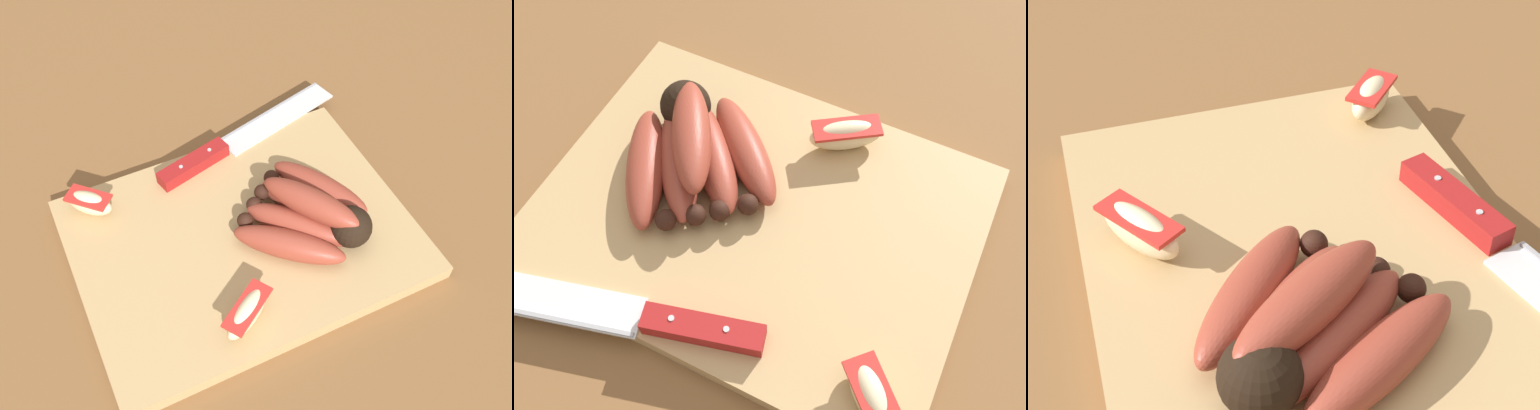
% 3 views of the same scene
% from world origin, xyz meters
% --- Properties ---
extents(ground_plane, '(6.00, 6.00, 0.00)m').
position_xyz_m(ground_plane, '(0.00, 0.00, 0.00)').
color(ground_plane, brown).
extents(cutting_board, '(0.39, 0.30, 0.02)m').
position_xyz_m(cutting_board, '(0.01, 0.02, 0.01)').
color(cutting_board, tan).
rests_on(cutting_board, ground_plane).
extents(banana_bunch, '(0.18, 0.18, 0.06)m').
position_xyz_m(banana_bunch, '(0.09, -0.01, 0.04)').
color(banana_bunch, black).
rests_on(banana_bunch, cutting_board).
extents(chefs_knife, '(0.28, 0.10, 0.02)m').
position_xyz_m(chefs_knife, '(0.05, 0.15, 0.03)').
color(chefs_knife, silver).
rests_on(chefs_knife, cutting_board).
extents(apple_wedge_near, '(0.06, 0.06, 0.03)m').
position_xyz_m(apple_wedge_near, '(-0.14, 0.13, 0.04)').
color(apple_wedge_near, beige).
rests_on(apple_wedge_near, cutting_board).
extents(apple_wedge_middle, '(0.07, 0.06, 0.03)m').
position_xyz_m(apple_wedge_middle, '(-0.03, -0.09, 0.04)').
color(apple_wedge_middle, beige).
rests_on(apple_wedge_middle, cutting_board).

